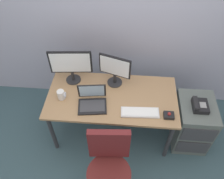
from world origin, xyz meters
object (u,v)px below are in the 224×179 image
object	(u,v)px
office_chair	(109,171)
monitor_main	(71,64)
trackball_mouse	(169,115)
file_cabinet	(192,123)
desk_phone	(200,105)
keyboard	(140,112)
laptop	(92,101)
monitor_side	(115,69)
coffee_mug	(61,95)

from	to	relation	value
office_chair	monitor_main	distance (m)	1.24
trackball_mouse	file_cabinet	bearing A→B (deg)	28.23
desk_phone	keyboard	distance (m)	0.68
laptop	trackball_mouse	size ratio (longest dim) A/B	3.10
monitor_main	monitor_side	world-z (taller)	monitor_main
monitor_side	keyboard	distance (m)	0.57
coffee_mug	trackball_mouse	bearing A→B (deg)	-7.67
monitor_side	coffee_mug	world-z (taller)	monitor_side
file_cabinet	coffee_mug	xyz separation A→B (m)	(-1.56, -0.04, 0.43)
desk_phone	office_chair	size ratio (longest dim) A/B	0.21
monitor_side	laptop	bearing A→B (deg)	-122.67
laptop	trackball_mouse	bearing A→B (deg)	-7.22
office_chair	laptop	distance (m)	0.76
monitor_main	coffee_mug	distance (m)	0.37
coffee_mug	file_cabinet	bearing A→B (deg)	1.33
file_cabinet	laptop	world-z (taller)	laptop
file_cabinet	monitor_side	world-z (taller)	monitor_side
office_chair	coffee_mug	world-z (taller)	office_chair
file_cabinet	desk_phone	size ratio (longest dim) A/B	3.33
monitor_main	laptop	bearing A→B (deg)	-51.12
laptop	trackball_mouse	distance (m)	0.84
monitor_main	laptop	xyz separation A→B (m)	(0.28, -0.35, -0.20)
file_cabinet	laptop	size ratio (longest dim) A/B	1.96
monitor_main	coffee_mug	bearing A→B (deg)	-104.12
office_chair	monitor_side	world-z (taller)	monitor_side
desk_phone	trackball_mouse	xyz separation A→B (m)	(-0.36, -0.18, 0.02)
monitor_side	office_chair	bearing A→B (deg)	-88.93
file_cabinet	monitor_side	bearing A→B (deg)	165.30
file_cabinet	desk_phone	world-z (taller)	desk_phone
monitor_side	coffee_mug	xyz separation A→B (m)	(-0.58, -0.29, -0.17)
monitor_main	trackball_mouse	xyz separation A→B (m)	(1.12, -0.46, -0.23)
keyboard	monitor_side	bearing A→B (deg)	125.14
desk_phone	trackball_mouse	bearing A→B (deg)	-153.27
coffee_mug	desk_phone	bearing A→B (deg)	0.73
monitor_side	coffee_mug	size ratio (longest dim) A/B	3.48
office_chair	laptop	size ratio (longest dim) A/B	2.79
laptop	monitor_side	bearing A→B (deg)	57.33
trackball_mouse	desk_phone	bearing A→B (deg)	26.73
file_cabinet	coffee_mug	bearing A→B (deg)	-178.67
keyboard	office_chair	bearing A→B (deg)	-117.37
office_chair	desk_phone	bearing A→B (deg)	36.98
trackball_mouse	coffee_mug	bearing A→B (deg)	172.33
file_cabinet	desk_phone	bearing A→B (deg)	-116.78
office_chair	laptop	bearing A→B (deg)	110.63
monitor_main	keyboard	size ratio (longest dim) A/B	1.18
desk_phone	laptop	xyz separation A→B (m)	(-1.19, -0.07, 0.06)
desk_phone	coffee_mug	distance (m)	1.55
monitor_side	trackball_mouse	bearing A→B (deg)	-36.56
file_cabinet	coffee_mug	world-z (taller)	coffee_mug
file_cabinet	coffee_mug	distance (m)	1.62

